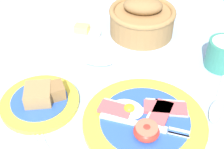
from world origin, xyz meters
TOP-DOWN VIEW (x-y plane):
  - ground_plane at (0.00, 0.00)m, footprint 3.00×3.00m
  - breakfast_plate at (0.08, 0.02)m, footprint 0.26×0.26m
  - bread_plate at (-0.15, -0.02)m, footprint 0.18×0.18m
  - sugar_cup at (0.20, 0.28)m, footprint 0.08×0.08m
  - bread_basket at (-0.04, 0.34)m, footprint 0.19×0.19m
  - butter_dish at (-0.19, 0.27)m, footprint 0.11×0.11m
  - teaspoon_by_saucer at (0.22, 0.13)m, footprint 0.03×0.19m
  - teaspoon_near_cup at (-0.06, 0.17)m, footprint 0.19×0.07m

SIDE VIEW (x-z plane):
  - ground_plane at x=0.00m, z-range 0.00..0.00m
  - teaspoon_by_saucer at x=0.22m, z-range 0.00..0.01m
  - teaspoon_near_cup at x=-0.06m, z-range 0.00..0.01m
  - butter_dish at x=-0.19m, z-range -0.01..0.02m
  - breakfast_plate at x=0.08m, z-range -0.01..0.03m
  - bread_plate at x=-0.15m, z-range -0.01..0.04m
  - sugar_cup at x=0.20m, z-range 0.00..0.08m
  - bread_basket at x=-0.04m, z-range -0.01..0.10m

